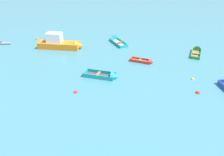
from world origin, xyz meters
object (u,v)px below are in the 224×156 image
at_px(mooring_buoy_central, 198,93).
at_px(rowboat_turquoise_center, 108,76).
at_px(kayak_grey_far_right, 1,43).
at_px(mooring_buoy_far_field, 192,79).
at_px(rowboat_red_outer_left, 146,62).
at_px(motor_launch_orange_foreground_center, 62,43).
at_px(rowboat_green_near_left, 197,51).
at_px(mooring_buoy_trailing, 38,39).
at_px(mooring_buoy_midfield, 76,92).
at_px(rowboat_turquoise_back_row_center, 115,40).

bearing_deg(mooring_buoy_central, rowboat_turquoise_center, 159.92).
height_order(kayak_grey_far_right, mooring_buoy_far_field, kayak_grey_far_right).
bearing_deg(rowboat_red_outer_left, kayak_grey_far_right, 161.62).
bearing_deg(rowboat_red_outer_left, motor_launch_orange_foreground_center, 155.75).
xyz_separation_m(rowboat_green_near_left, mooring_buoy_trailing, (-21.40, 5.17, -0.15)).
bearing_deg(rowboat_red_outer_left, mooring_buoy_far_field, -44.52).
height_order(rowboat_turquoise_center, rowboat_red_outer_left, rowboat_turquoise_center).
xyz_separation_m(rowboat_green_near_left, mooring_buoy_midfield, (-13.96, -9.39, -0.15)).
distance_m(rowboat_turquoise_center, mooring_buoy_central, 8.56).
bearing_deg(rowboat_turquoise_center, kayak_grey_far_right, 146.07).
bearing_deg(rowboat_turquoise_center, rowboat_red_outer_left, 39.46).
distance_m(rowboat_green_near_left, rowboat_turquoise_back_row_center, 10.98).
bearing_deg(rowboat_red_outer_left, mooring_buoy_central, -60.39).
bearing_deg(mooring_buoy_far_field, mooring_buoy_trailing, 146.73).
height_order(rowboat_turquoise_center, mooring_buoy_trailing, rowboat_turquoise_center).
relative_size(rowboat_turquoise_center, mooring_buoy_midfield, 9.68).
bearing_deg(mooring_buoy_trailing, rowboat_green_near_left, -13.59).
distance_m(rowboat_turquoise_center, rowboat_red_outer_left, 5.62).
bearing_deg(kayak_grey_far_right, motor_launch_orange_foreground_center, -10.77).
bearing_deg(rowboat_red_outer_left, rowboat_turquoise_center, -140.54).
height_order(rowboat_red_outer_left, mooring_buoy_trailing, rowboat_red_outer_left).
bearing_deg(rowboat_turquoise_back_row_center, motor_launch_orange_foreground_center, -159.70).
height_order(kayak_grey_far_right, rowboat_turquoise_back_row_center, rowboat_turquoise_back_row_center).
distance_m(rowboat_green_near_left, mooring_buoy_central, 10.10).
relative_size(motor_launch_orange_foreground_center, rowboat_red_outer_left, 2.21).
distance_m(mooring_buoy_far_field, mooring_buoy_trailing, 22.30).
bearing_deg(rowboat_turquoise_center, mooring_buoy_far_field, -2.62).
distance_m(rowboat_turquoise_center, kayak_grey_far_right, 17.75).
relative_size(rowboat_turquoise_center, mooring_buoy_trailing, 9.29).
distance_m(rowboat_green_near_left, mooring_buoy_trailing, 22.02).
bearing_deg(mooring_buoy_midfield, kayak_grey_far_right, 133.30).
height_order(rowboat_turquoise_center, mooring_buoy_central, rowboat_turquoise_center).
bearing_deg(mooring_buoy_central, mooring_buoy_midfield, 178.80).
bearing_deg(rowboat_turquoise_back_row_center, rowboat_turquoise_center, -95.06).
height_order(rowboat_green_near_left, mooring_buoy_far_field, rowboat_green_near_left).
relative_size(rowboat_turquoise_back_row_center, mooring_buoy_trailing, 10.25).
bearing_deg(mooring_buoy_trailing, rowboat_red_outer_left, -29.51).
height_order(rowboat_red_outer_left, mooring_buoy_midfield, rowboat_red_outer_left).
bearing_deg(motor_launch_orange_foreground_center, mooring_buoy_midfield, -73.64).
bearing_deg(motor_launch_orange_foreground_center, kayak_grey_far_right, 169.23).
bearing_deg(rowboat_turquoise_center, motor_launch_orange_foreground_center, 126.27).
height_order(rowboat_turquoise_back_row_center, mooring_buoy_far_field, rowboat_turquoise_back_row_center).
distance_m(rowboat_turquoise_back_row_center, mooring_buoy_central, 15.51).
distance_m(mooring_buoy_central, mooring_buoy_far_field, 2.58).
distance_m(motor_launch_orange_foreground_center, mooring_buoy_trailing, 5.58).
height_order(mooring_buoy_far_field, mooring_buoy_trailing, mooring_buoy_trailing).
distance_m(rowboat_turquoise_center, motor_launch_orange_foreground_center, 10.25).
bearing_deg(mooring_buoy_far_field, motor_launch_orange_foreground_center, 149.07).
relative_size(rowboat_turquoise_center, kayak_grey_far_right, 1.23).
height_order(rowboat_turquoise_back_row_center, mooring_buoy_midfield, rowboat_turquoise_back_row_center).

